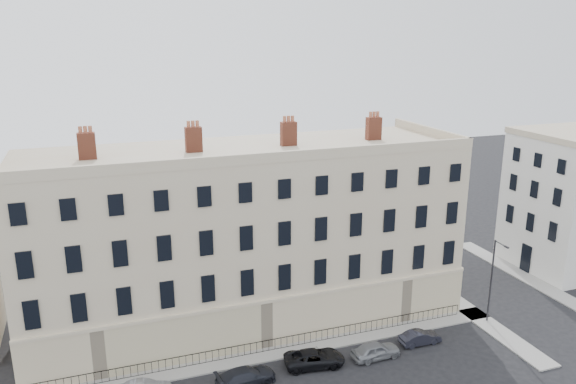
% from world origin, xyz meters
% --- Properties ---
extents(ground, '(160.00, 160.00, 0.00)m').
position_xyz_m(ground, '(0.00, 0.00, 0.00)').
color(ground, black).
rests_on(ground, ground).
extents(terrace, '(36.22, 12.22, 17.00)m').
position_xyz_m(terrace, '(-5.97, 11.97, 7.50)').
color(terrace, '#C6B293').
rests_on(terrace, ground).
extents(adjacent_building, '(10.00, 10.00, 14.00)m').
position_xyz_m(adjacent_building, '(29.00, 11.00, 7.00)').
color(adjacent_building, white).
rests_on(adjacent_building, ground).
extents(pavement_terrace, '(48.00, 2.00, 0.12)m').
position_xyz_m(pavement_terrace, '(-10.00, 5.00, 0.06)').
color(pavement_terrace, gray).
rests_on(pavement_terrace, ground).
extents(pavement_east_return, '(2.00, 24.00, 0.12)m').
position_xyz_m(pavement_east_return, '(13.00, 8.00, 0.06)').
color(pavement_east_return, gray).
rests_on(pavement_east_return, ground).
extents(pavement_adjacent, '(2.00, 20.00, 0.12)m').
position_xyz_m(pavement_adjacent, '(23.00, 10.00, 0.06)').
color(pavement_adjacent, gray).
rests_on(pavement_adjacent, ground).
extents(railings, '(35.00, 0.04, 0.96)m').
position_xyz_m(railings, '(-6.00, 5.40, 0.55)').
color(railings, black).
rests_on(railings, ground).
extents(car_c, '(4.53, 2.24, 1.27)m').
position_xyz_m(car_c, '(-8.85, 1.91, 0.63)').
color(car_c, black).
rests_on(car_c, ground).
extents(car_d, '(4.82, 2.73, 1.27)m').
position_xyz_m(car_d, '(-3.37, 2.41, 0.63)').
color(car_d, black).
rests_on(car_d, ground).
extents(car_e, '(3.88, 1.66, 1.31)m').
position_xyz_m(car_e, '(1.46, 1.80, 0.65)').
color(car_e, gray).
rests_on(car_e, ground).
extents(car_f, '(3.43, 1.22, 1.13)m').
position_xyz_m(car_f, '(5.79, 2.43, 0.56)').
color(car_f, black).
rests_on(car_f, ground).
extents(streetlamp, '(0.20, 1.63, 7.55)m').
position_xyz_m(streetlamp, '(13.28, 3.49, 4.18)').
color(streetlamp, '#2D2C31').
rests_on(streetlamp, ground).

